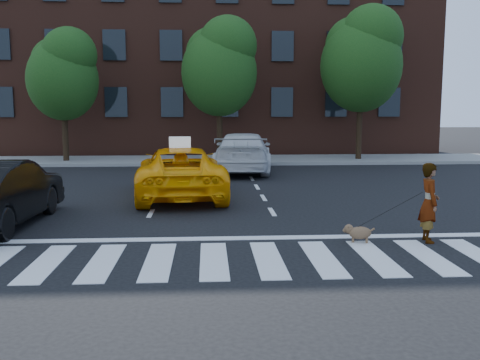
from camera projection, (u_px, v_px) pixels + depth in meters
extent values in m
plane|color=black|center=(214.00, 260.00, 9.74)|extent=(120.00, 120.00, 0.00)
cube|color=silver|center=(214.00, 260.00, 9.73)|extent=(13.00, 2.40, 0.01)
cube|color=silver|center=(213.00, 239.00, 11.32)|extent=(12.00, 0.30, 0.01)
cube|color=slate|center=(210.00, 160.00, 27.03)|extent=(30.00, 4.00, 0.15)
cube|color=#4F281C|center=(208.00, 55.00, 33.63)|extent=(26.00, 10.00, 12.00)
cylinder|color=black|center=(65.00, 130.00, 25.90)|extent=(0.28, 0.28, 3.25)
ellipsoid|color=#0F3810|center=(63.00, 80.00, 25.57)|extent=(3.38, 3.38, 3.89)
sphere|color=#0F3810|center=(69.00, 55.00, 25.23)|extent=(2.60, 2.60, 2.60)
sphere|color=#0F3810|center=(56.00, 62.00, 25.68)|extent=(2.34, 2.34, 2.34)
cylinder|color=black|center=(220.00, 127.00, 26.33)|extent=(0.28, 0.28, 3.55)
ellipsoid|color=#0F3810|center=(219.00, 73.00, 25.97)|extent=(3.69, 3.69, 4.25)
sphere|color=#0F3810|center=(228.00, 45.00, 25.62)|extent=(2.84, 2.84, 2.84)
sphere|color=#0F3810|center=(212.00, 54.00, 26.07)|extent=(2.56, 2.56, 2.56)
cylinder|color=black|center=(359.00, 123.00, 26.73)|extent=(0.28, 0.28, 3.85)
ellipsoid|color=#0F3810|center=(361.00, 65.00, 26.34)|extent=(4.00, 4.00, 4.60)
sphere|color=#0F3810|center=(371.00, 36.00, 25.97)|extent=(3.08, 3.08, 3.08)
sphere|color=#0F3810|center=(353.00, 45.00, 26.43)|extent=(2.77, 2.77, 2.77)
imported|color=#FFA305|center=(181.00, 172.00, 16.49)|extent=(2.97, 5.74, 1.55)
imported|color=silver|center=(243.00, 152.00, 22.71)|extent=(2.87, 5.93, 1.66)
imported|color=#999999|center=(429.00, 203.00, 10.98)|extent=(0.46, 0.64, 1.64)
ellipsoid|color=brown|center=(360.00, 233.00, 10.98)|extent=(0.52, 0.37, 0.26)
sphere|color=brown|center=(349.00, 229.00, 11.02)|extent=(0.24, 0.24, 0.20)
sphere|color=brown|center=(345.00, 230.00, 11.04)|extent=(0.11, 0.11, 0.09)
cylinder|color=brown|center=(372.00, 230.00, 10.92)|extent=(0.14, 0.08, 0.11)
sphere|color=brown|center=(349.00, 226.00, 11.07)|extent=(0.09, 0.09, 0.07)
sphere|color=brown|center=(349.00, 227.00, 10.95)|extent=(0.09, 0.09, 0.07)
cylinder|color=brown|center=(353.00, 240.00, 10.97)|extent=(0.06, 0.06, 0.13)
cylinder|color=brown|center=(353.00, 239.00, 11.08)|extent=(0.06, 0.06, 0.13)
cylinder|color=brown|center=(367.00, 241.00, 10.91)|extent=(0.06, 0.06, 0.13)
cylinder|color=brown|center=(367.00, 239.00, 11.02)|extent=(0.06, 0.06, 0.13)
cube|color=white|center=(180.00, 142.00, 16.17)|extent=(0.67, 0.33, 0.32)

